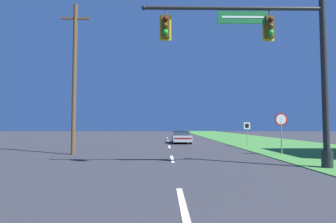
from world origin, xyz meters
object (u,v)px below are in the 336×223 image
object	(u,v)px
signal_mast	(280,59)
route_sign_post	(247,129)
car_ahead	(181,137)
stop_sign	(281,124)
utility_pole_near	(74,76)

from	to	relation	value
signal_mast	route_sign_post	distance (m)	12.26
signal_mast	car_ahead	bearing A→B (deg)	101.30
stop_sign	utility_pole_near	world-z (taller)	utility_pole_near
stop_sign	route_sign_post	size ratio (longest dim) A/B	1.23
car_ahead	utility_pole_near	world-z (taller)	utility_pole_near
signal_mast	car_ahead	xyz separation A→B (m)	(-3.21, 16.08, -4.00)
signal_mast	stop_sign	size ratio (longest dim) A/B	3.20
route_sign_post	utility_pole_near	world-z (taller)	utility_pole_near
stop_sign	utility_pole_near	size ratio (longest dim) A/B	0.26
route_sign_post	utility_pole_near	xyz separation A→B (m)	(-12.80, -6.26, 3.37)
route_sign_post	utility_pole_near	size ratio (longest dim) A/B	0.21
stop_sign	route_sign_post	xyz separation A→B (m)	(0.05, 6.76, -0.34)
car_ahead	route_sign_post	world-z (taller)	route_sign_post
stop_sign	route_sign_post	world-z (taller)	stop_sign
stop_sign	signal_mast	bearing A→B (deg)	-113.88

